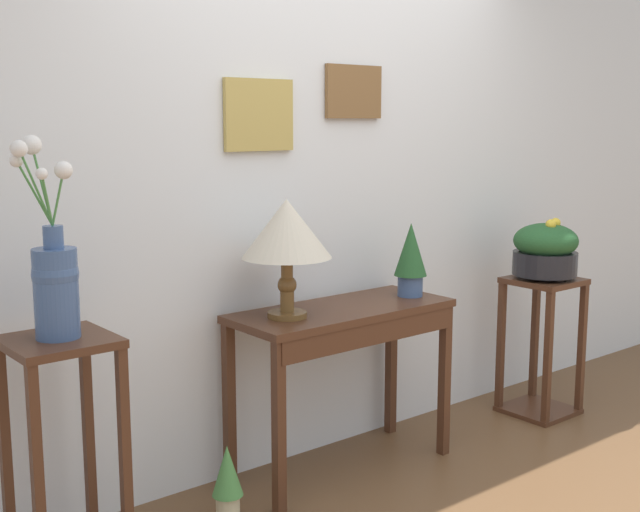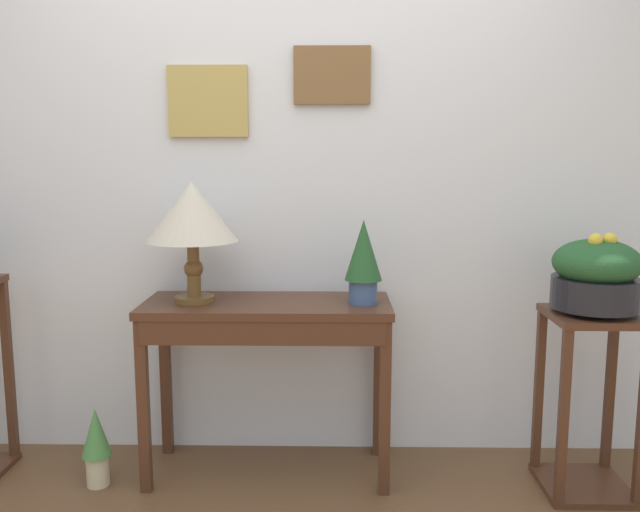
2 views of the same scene
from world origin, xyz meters
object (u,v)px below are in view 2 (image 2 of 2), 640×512
Objects in this scene: table_lamp at (192,215)px; planter_bowl_wide_right at (596,275)px; potted_plant_on_console at (363,258)px; console_table at (267,330)px; pedestal_stand_right at (588,403)px; potted_plant_floor at (96,443)px.

table_lamp reaches higher than planter_bowl_wide_right.
table_lamp is 1.69m from planter_bowl_wide_right.
planter_bowl_wide_right is (0.94, -0.10, -0.05)m from potted_plant_on_console.
planter_bowl_wide_right is (1.67, -0.13, -0.23)m from table_lamp.
console_table is 1.39m from pedestal_stand_right.
pedestal_stand_right reaches higher than potted_plant_floor.
table_lamp reaches higher than potted_plant_on_console.
planter_bowl_wide_right reaches higher than console_table.
potted_plant_on_console is 1.03× the size of potted_plant_floor.
planter_bowl_wide_right is 1.00× the size of potted_plant_floor.
planter_bowl_wide_right reaches higher than potted_plant_floor.
pedestal_stand_right is at bearing -6.30° from potted_plant_on_console.
pedestal_stand_right is 2.22× the size of potted_plant_floor.
planter_bowl_wide_right reaches higher than pedestal_stand_right.
table_lamp is at bearing 175.51° from pedestal_stand_right.
potted_plant_floor is at bearing -179.80° from pedestal_stand_right.
console_table is at bearing 175.44° from planter_bowl_wide_right.
potted_plant_on_console reaches higher than console_table.
table_lamp is 1.44× the size of potted_plant_on_console.
console_table is 1.38× the size of pedestal_stand_right.
console_table is 0.52m from potted_plant_on_console.
potted_plant_on_console is at bearing -2.14° from table_lamp.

